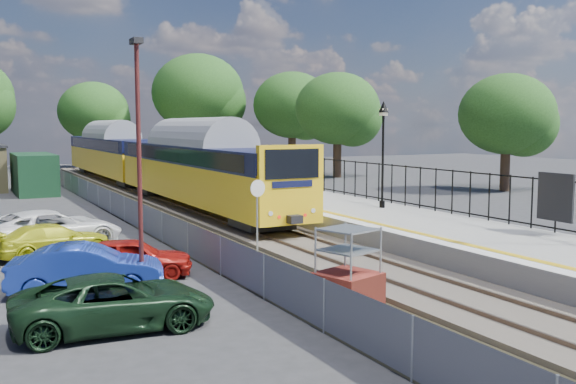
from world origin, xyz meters
TOP-DOWN VIEW (x-y plane):
  - ground at (0.00, 0.00)m, footprint 120.00×120.00m
  - track_bed at (-0.47, 9.67)m, footprint 5.90×80.00m
  - platform at (4.20, 8.00)m, footprint 5.00×70.00m
  - platform_edge at (2.14, 8.00)m, footprint 0.90×70.00m
  - victorian_lamp_north at (5.30, 6.00)m, footprint 0.44×0.44m
  - palisade_fence at (6.55, 2.24)m, footprint 0.12×26.00m
  - wire_fence at (-4.20, 12.00)m, footprint 0.06×52.00m
  - tree_line at (1.40, 42.00)m, footprint 56.80×43.80m
  - train at (0.00, 24.85)m, footprint 2.82×40.83m
  - brick_plinth at (-2.96, -4.02)m, footprint 1.61×1.61m
  - speed_sign at (-2.50, 2.04)m, footprint 0.55×0.14m
  - carpark_lamp at (-6.82, 0.07)m, footprint 0.25×0.50m
  - car_green at (-8.14, -2.64)m, footprint 4.50×2.32m
  - car_red at (-6.63, 1.94)m, footprint 3.77×2.33m
  - car_blue at (-8.11, 0.76)m, footprint 4.22×2.44m
  - car_yellow at (-8.23, 6.23)m, footprint 4.11×2.29m
  - car_white at (-8.15, 7.71)m, footprint 5.55×3.51m

SIDE VIEW (x-z plane):
  - ground at x=0.00m, z-range 0.00..0.00m
  - track_bed at x=-0.47m, z-range -0.05..0.24m
  - platform at x=4.20m, z-range 0.00..0.90m
  - car_yellow at x=-8.23m, z-range 0.00..1.13m
  - car_red at x=-6.63m, z-range 0.00..1.20m
  - wire_fence at x=-4.20m, z-range 0.00..1.20m
  - car_green at x=-8.14m, z-range 0.00..1.21m
  - car_blue at x=-8.11m, z-range 0.00..1.32m
  - car_white at x=-8.15m, z-range 0.00..1.43m
  - platform_edge at x=2.14m, z-range 0.90..0.91m
  - brick_plinth at x=-2.96m, z-range -0.04..2.04m
  - palisade_fence at x=6.55m, z-range 0.84..2.84m
  - speed_sign at x=-2.50m, z-range 0.48..3.21m
  - train at x=0.00m, z-range 0.59..4.09m
  - carpark_lamp at x=-6.82m, z-range 0.49..7.18m
  - victorian_lamp_north at x=5.30m, z-range 2.00..6.60m
  - tree_line at x=1.40m, z-range 0.67..12.55m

